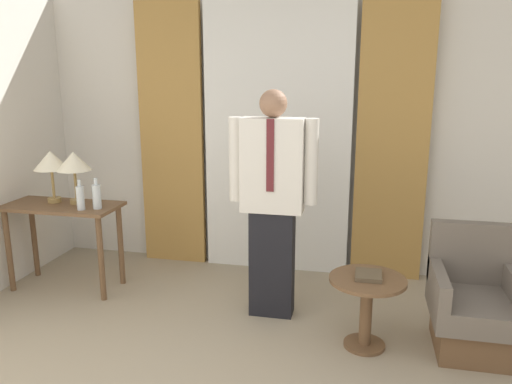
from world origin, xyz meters
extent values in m
cube|color=silver|center=(0.00, 3.16, 1.35)|extent=(10.00, 0.06, 2.70)
cube|color=white|center=(0.00, 3.03, 1.29)|extent=(1.40, 0.06, 2.58)
cube|color=#B28442|center=(-1.06, 3.03, 1.29)|extent=(0.64, 0.06, 2.58)
cube|color=#B28442|center=(1.06, 3.03, 1.29)|extent=(0.64, 0.06, 2.58)
cube|color=brown|center=(-1.77, 2.16, 0.76)|extent=(1.02, 0.47, 0.03)
cylinder|color=brown|center=(-2.22, 1.98, 0.37)|extent=(0.05, 0.05, 0.75)
cylinder|color=brown|center=(-1.32, 1.98, 0.37)|extent=(0.05, 0.05, 0.75)
cylinder|color=brown|center=(-2.22, 2.34, 0.37)|extent=(0.05, 0.05, 0.75)
cylinder|color=brown|center=(-1.32, 2.34, 0.37)|extent=(0.05, 0.05, 0.75)
cylinder|color=#9E7F47|center=(-1.88, 2.23, 0.80)|extent=(0.12, 0.12, 0.04)
cylinder|color=#9E7F47|center=(-1.88, 2.23, 0.95)|extent=(0.02, 0.02, 0.26)
cone|color=beige|center=(-1.88, 2.23, 1.16)|extent=(0.30, 0.30, 0.16)
cylinder|color=#9E7F47|center=(-1.66, 2.23, 0.80)|extent=(0.12, 0.12, 0.04)
cylinder|color=#9E7F47|center=(-1.66, 2.23, 0.95)|extent=(0.02, 0.02, 0.26)
cone|color=beige|center=(-1.66, 2.23, 1.16)|extent=(0.30, 0.30, 0.16)
cylinder|color=silver|center=(-1.39, 2.11, 0.88)|extent=(0.07, 0.07, 0.21)
cylinder|color=silver|center=(-1.39, 2.11, 1.02)|extent=(0.03, 0.03, 0.06)
cylinder|color=silver|center=(-1.51, 2.04, 0.88)|extent=(0.07, 0.07, 0.20)
cylinder|color=silver|center=(-1.51, 2.04, 1.01)|extent=(0.03, 0.03, 0.06)
cube|color=black|center=(0.14, 2.05, 0.43)|extent=(0.34, 0.18, 0.86)
cube|color=silver|center=(0.14, 2.05, 1.22)|extent=(0.48, 0.21, 0.72)
cube|color=#5B1E23|center=(0.14, 1.94, 1.31)|extent=(0.06, 0.01, 0.54)
cylinder|color=silver|center=(-0.15, 2.05, 1.26)|extent=(0.11, 0.11, 0.65)
cylinder|color=silver|center=(0.43, 2.05, 1.26)|extent=(0.11, 0.11, 0.65)
sphere|color=#936B51|center=(0.14, 2.05, 1.69)|extent=(0.21, 0.21, 0.21)
cube|color=brown|center=(1.62, 1.79, 0.12)|extent=(0.50, 0.54, 0.24)
cube|color=#665B51|center=(1.62, 1.79, 0.32)|extent=(0.59, 0.64, 0.16)
cube|color=#665B51|center=(1.62, 2.07, 0.63)|extent=(0.59, 0.10, 0.45)
cube|color=#665B51|center=(1.37, 1.79, 0.49)|extent=(0.08, 0.64, 0.18)
cylinder|color=brown|center=(0.88, 1.69, 0.01)|extent=(0.29, 0.29, 0.02)
cylinder|color=brown|center=(0.88, 1.69, 0.25)|extent=(0.09, 0.09, 0.50)
cylinder|color=brown|center=(0.88, 1.69, 0.51)|extent=(0.54, 0.54, 0.02)
cube|color=brown|center=(0.89, 1.71, 0.54)|extent=(0.18, 0.21, 0.03)
camera|label=1|loc=(0.81, -1.63, 1.90)|focal=35.00mm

